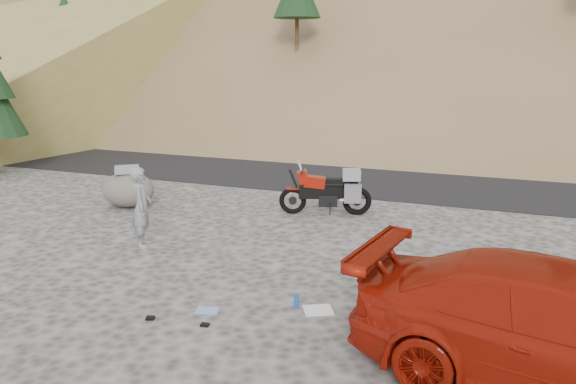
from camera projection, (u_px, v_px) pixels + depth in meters
name	position (u px, v px, depth m)	size (l,w,h in m)	color
ground	(235.00, 261.00, 10.51)	(140.00, 140.00, 0.00)	#3D3B39
road	(356.00, 172.00, 18.66)	(120.00, 7.00, 0.05)	black
motorcycle	(330.00, 191.00, 13.52)	(2.16, 1.07, 1.33)	black
man	(144.00, 246.00, 11.36)	(0.59, 0.39, 1.62)	gray
boulder	(128.00, 189.00, 14.25)	(1.71, 1.61, 1.06)	#5C564F
gear_white_cloth	(318.00, 310.00, 8.45)	(0.43, 0.38, 0.01)	white
gear_bottle	(297.00, 301.00, 8.53)	(0.08, 0.08, 0.22)	#1C4BA9
gear_glove_a	(205.00, 325.00, 7.97)	(0.12, 0.09, 0.03)	black
gear_glove_b	(150.00, 318.00, 8.17)	(0.12, 0.09, 0.04)	black
gear_blue_cloth	(207.00, 310.00, 8.44)	(0.34, 0.25, 0.01)	#7D99C2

